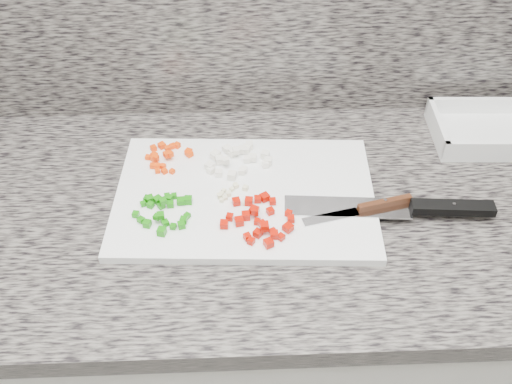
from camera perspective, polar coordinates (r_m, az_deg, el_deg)
cabinet at (r=1.43m, az=-0.52°, el=-14.55°), size 3.92×0.62×0.86m
countertop at (r=1.08m, az=-0.67°, el=-1.82°), size 3.96×0.64×0.04m
cutting_board at (r=1.07m, az=-1.12°, el=-0.38°), size 0.50×0.34×0.02m
carrot_pile at (r=1.14m, az=-9.02°, el=3.61°), size 0.10×0.09×0.02m
onion_pile at (r=1.12m, az=-1.97°, el=3.46°), size 0.13×0.11×0.02m
green_pepper_pile at (r=1.03m, az=-9.17°, el=-1.76°), size 0.11×0.10×0.02m
red_pepper_pile at (r=1.00m, az=0.26°, el=-2.73°), size 0.13×0.13×0.02m
garlic_pile at (r=1.05m, az=-2.51°, el=-0.08°), size 0.06×0.06×0.01m
chef_knife at (r=1.06m, az=15.74°, el=-1.49°), size 0.38×0.07×0.02m
paring_knife at (r=1.04m, az=11.43°, el=-1.49°), size 0.20×0.06×0.02m
tray at (r=1.30m, az=22.11°, el=5.63°), size 0.23×0.17×0.05m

